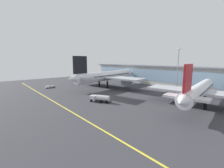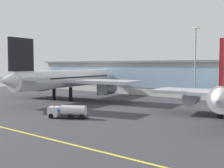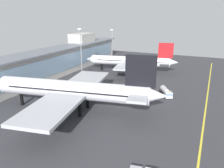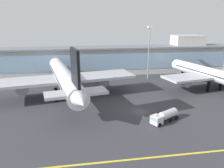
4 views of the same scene
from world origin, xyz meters
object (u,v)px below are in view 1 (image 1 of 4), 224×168
(airliner_near_right, at_px, (199,91))
(baggage_tug_near, at_px, (50,87))
(fuel_tanker_truck, at_px, (100,98))
(airliner_near_left, at_px, (107,76))
(apron_light_mast_centre, at_px, (178,63))

(airliner_near_right, relative_size, baggage_tug_near, 8.67)
(fuel_tanker_truck, bearing_deg, baggage_tug_near, -22.19)
(airliner_near_right, bearing_deg, airliner_near_left, 79.59)
(baggage_tug_near, bearing_deg, airliner_near_left, 137.65)
(airliner_near_left, distance_m, apron_light_mast_centre, 42.65)
(airliner_near_right, height_order, fuel_tanker_truck, airliner_near_right)
(airliner_near_right, distance_m, fuel_tanker_truck, 38.63)
(baggage_tug_near, height_order, apron_light_mast_centre, apron_light_mast_centre)
(fuel_tanker_truck, height_order, baggage_tug_near, fuel_tanker_truck)
(airliner_near_left, bearing_deg, apron_light_mast_centre, -72.37)
(baggage_tug_near, xyz_separation_m, apron_light_mast_centre, (56.44, 49.77, 14.77))
(airliner_near_left, bearing_deg, airliner_near_right, -100.03)
(airliner_near_right, bearing_deg, baggage_tug_near, 100.96)
(baggage_tug_near, bearing_deg, apron_light_mast_centre, 122.47)
(airliner_near_right, xyz_separation_m, baggage_tug_near, (-75.18, -30.63, -5.15))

